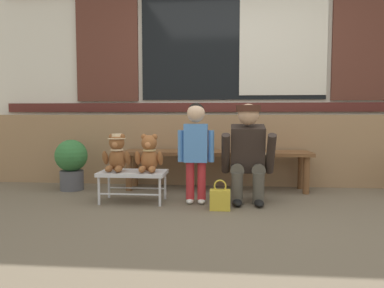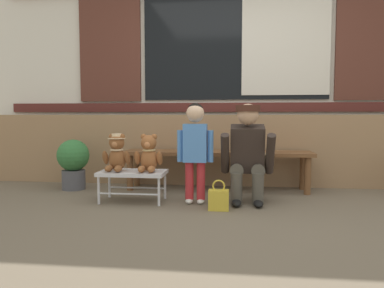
{
  "view_description": "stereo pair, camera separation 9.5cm",
  "coord_description": "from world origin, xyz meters",
  "px_view_note": "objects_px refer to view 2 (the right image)",
  "views": [
    {
      "loc": [
        -0.09,
        -3.05,
        0.83
      ],
      "look_at": [
        -0.42,
        0.64,
        0.55
      ],
      "focal_mm": 34.21,
      "sensor_mm": 36.0,
      "label": 1
    },
    {
      "loc": [
        0.01,
        -3.04,
        0.83
      ],
      "look_at": [
        -0.42,
        0.64,
        0.55
      ],
      "focal_mm": 34.21,
      "sensor_mm": 36.0,
      "label": 2
    }
  ],
  "objects_px": {
    "child_standing": "(195,142)",
    "small_display_bench": "(133,174)",
    "wooden_bench_long": "(217,157)",
    "teddy_bear_plain": "(149,154)",
    "potted_plant": "(73,161)",
    "teddy_bear_with_hat": "(117,153)",
    "handbag_on_ground": "(219,199)",
    "adult_crouching": "(248,153)"
  },
  "relations": [
    {
      "from": "teddy_bear_plain",
      "to": "wooden_bench_long",
      "type": "bearing_deg",
      "value": 46.66
    },
    {
      "from": "wooden_bench_long",
      "to": "teddy_bear_with_hat",
      "type": "xyz_separation_m",
      "value": [
        -0.95,
        -0.66,
        0.1
      ]
    },
    {
      "from": "teddy_bear_with_hat",
      "to": "handbag_on_ground",
      "type": "bearing_deg",
      "value": -13.12
    },
    {
      "from": "teddy_bear_with_hat",
      "to": "handbag_on_ground",
      "type": "height_order",
      "value": "teddy_bear_with_hat"
    },
    {
      "from": "teddy_bear_with_hat",
      "to": "child_standing",
      "type": "bearing_deg",
      "value": -0.59
    },
    {
      "from": "adult_crouching",
      "to": "handbag_on_ground",
      "type": "xyz_separation_m",
      "value": [
        -0.27,
        -0.32,
        -0.38
      ]
    },
    {
      "from": "teddy_bear_plain",
      "to": "child_standing",
      "type": "xyz_separation_m",
      "value": [
        0.45,
        -0.01,
        0.13
      ]
    },
    {
      "from": "child_standing",
      "to": "potted_plant",
      "type": "height_order",
      "value": "child_standing"
    },
    {
      "from": "teddy_bear_plain",
      "to": "child_standing",
      "type": "relative_size",
      "value": 0.38
    },
    {
      "from": "child_standing",
      "to": "small_display_bench",
      "type": "bearing_deg",
      "value": 179.45
    },
    {
      "from": "wooden_bench_long",
      "to": "teddy_bear_plain",
      "type": "distance_m",
      "value": 0.92
    },
    {
      "from": "teddy_bear_plain",
      "to": "adult_crouching",
      "type": "bearing_deg",
      "value": 5.13
    },
    {
      "from": "teddy_bear_with_hat",
      "to": "handbag_on_ground",
      "type": "distance_m",
      "value": 1.1
    },
    {
      "from": "wooden_bench_long",
      "to": "child_standing",
      "type": "bearing_deg",
      "value": -104.5
    },
    {
      "from": "teddy_bear_plain",
      "to": "potted_plant",
      "type": "relative_size",
      "value": 0.64
    },
    {
      "from": "potted_plant",
      "to": "adult_crouching",
      "type": "bearing_deg",
      "value": -12.1
    },
    {
      "from": "small_display_bench",
      "to": "adult_crouching",
      "type": "bearing_deg",
      "value": 4.47
    },
    {
      "from": "teddy_bear_with_hat",
      "to": "teddy_bear_plain",
      "type": "bearing_deg",
      "value": -0.13
    },
    {
      "from": "small_display_bench",
      "to": "handbag_on_ground",
      "type": "height_order",
      "value": "small_display_bench"
    },
    {
      "from": "handbag_on_ground",
      "to": "teddy_bear_with_hat",
      "type": "bearing_deg",
      "value": 166.88
    },
    {
      "from": "teddy_bear_with_hat",
      "to": "adult_crouching",
      "type": "bearing_deg",
      "value": 3.82
    },
    {
      "from": "wooden_bench_long",
      "to": "teddy_bear_with_hat",
      "type": "distance_m",
      "value": 1.16
    },
    {
      "from": "teddy_bear_with_hat",
      "to": "teddy_bear_plain",
      "type": "distance_m",
      "value": 0.32
    },
    {
      "from": "wooden_bench_long",
      "to": "adult_crouching",
      "type": "relative_size",
      "value": 2.21
    },
    {
      "from": "adult_crouching",
      "to": "small_display_bench",
      "type": "bearing_deg",
      "value": -175.53
    },
    {
      "from": "handbag_on_ground",
      "to": "wooden_bench_long",
      "type": "bearing_deg",
      "value": 93.85
    },
    {
      "from": "wooden_bench_long",
      "to": "small_display_bench",
      "type": "xyz_separation_m",
      "value": [
        -0.79,
        -0.67,
        -0.11
      ]
    },
    {
      "from": "adult_crouching",
      "to": "wooden_bench_long",
      "type": "bearing_deg",
      "value": 119.55
    },
    {
      "from": "teddy_bear_plain",
      "to": "potted_plant",
      "type": "height_order",
      "value": "teddy_bear_plain"
    },
    {
      "from": "teddy_bear_plain",
      "to": "adult_crouching",
      "type": "height_order",
      "value": "adult_crouching"
    },
    {
      "from": "teddy_bear_plain",
      "to": "adult_crouching",
      "type": "distance_m",
      "value": 0.96
    },
    {
      "from": "wooden_bench_long",
      "to": "handbag_on_ground",
      "type": "relative_size",
      "value": 7.72
    },
    {
      "from": "small_display_bench",
      "to": "child_standing",
      "type": "distance_m",
      "value": 0.69
    },
    {
      "from": "teddy_bear_with_hat",
      "to": "small_display_bench",
      "type": "bearing_deg",
      "value": -0.77
    },
    {
      "from": "teddy_bear_plain",
      "to": "potted_plant",
      "type": "distance_m",
      "value": 1.13
    },
    {
      "from": "wooden_bench_long",
      "to": "small_display_bench",
      "type": "bearing_deg",
      "value": -139.77
    },
    {
      "from": "child_standing",
      "to": "adult_crouching",
      "type": "bearing_deg",
      "value": 10.5
    },
    {
      "from": "wooden_bench_long",
      "to": "adult_crouching",
      "type": "height_order",
      "value": "adult_crouching"
    },
    {
      "from": "wooden_bench_long",
      "to": "potted_plant",
      "type": "height_order",
      "value": "potted_plant"
    },
    {
      "from": "adult_crouching",
      "to": "potted_plant",
      "type": "relative_size",
      "value": 1.67
    },
    {
      "from": "wooden_bench_long",
      "to": "potted_plant",
      "type": "distance_m",
      "value": 1.63
    },
    {
      "from": "child_standing",
      "to": "adult_crouching",
      "type": "height_order",
      "value": "child_standing"
    }
  ]
}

